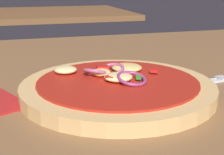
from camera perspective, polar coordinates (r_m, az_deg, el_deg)
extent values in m
cube|color=brown|center=(0.49, 0.30, -3.70)|extent=(1.24, 0.99, 0.03)
cylinder|color=tan|center=(0.46, 0.71, -1.96)|extent=(0.28, 0.28, 0.02)
cylinder|color=red|center=(0.46, 0.71, -0.68)|extent=(0.23, 0.23, 0.00)
ellipsoid|color=#F4DB8E|center=(0.46, 0.70, 0.07)|extent=(0.04, 0.04, 0.01)
ellipsoid|color=#EFCC72|center=(0.48, -1.93, 0.92)|extent=(0.03, 0.03, 0.01)
ellipsoid|color=#EFCC72|center=(0.45, 0.73, 0.00)|extent=(0.04, 0.04, 0.01)
ellipsoid|color=#E5BC60|center=(0.46, 0.47, 0.05)|extent=(0.04, 0.04, 0.01)
ellipsoid|color=#EFCC72|center=(0.51, 2.63, 1.77)|extent=(0.05, 0.05, 0.01)
ellipsoid|color=#F4DB8E|center=(0.50, -8.17, 1.35)|extent=(0.03, 0.03, 0.01)
torus|color=#B25984|center=(0.49, 0.25, 1.43)|extent=(0.06, 0.06, 0.01)
torus|color=#93386B|center=(0.45, 3.48, -0.15)|extent=(0.06, 0.06, 0.01)
torus|color=#B25984|center=(0.48, -2.92, 1.01)|extent=(0.05, 0.05, 0.02)
cube|color=orange|center=(0.47, -1.73, 0.46)|extent=(0.01, 0.01, 0.00)
cube|color=red|center=(0.49, 7.44, 1.20)|extent=(0.01, 0.01, 0.00)
cube|color=red|center=(0.49, -1.70, 1.67)|extent=(0.02, 0.01, 0.01)
cube|color=red|center=(0.45, -0.29, -0.07)|extent=(0.02, 0.02, 0.01)
cube|color=#2D8C28|center=(0.46, 4.75, 0.05)|extent=(0.01, 0.01, 0.00)
cube|color=silver|center=(0.56, 18.93, -0.23)|extent=(0.02, 0.02, 0.00)
cube|color=silver|center=(0.55, 16.13, -0.37)|extent=(0.04, 0.01, 0.00)
cube|color=silver|center=(0.54, 16.51, -0.52)|extent=(0.04, 0.01, 0.00)
cube|color=silver|center=(0.54, 16.90, -0.68)|extent=(0.04, 0.01, 0.00)
cube|color=silver|center=(0.54, 17.29, -0.84)|extent=(0.04, 0.01, 0.00)
cube|color=brown|center=(1.82, -8.74, 11.09)|extent=(0.69, 0.68, 0.03)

